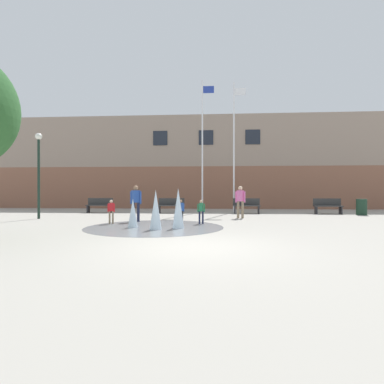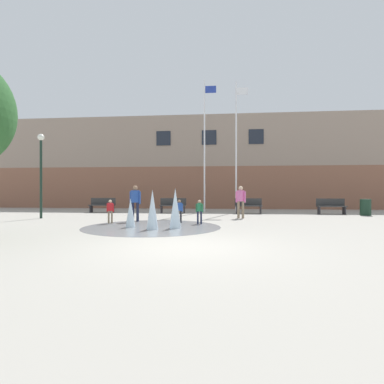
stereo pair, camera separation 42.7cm
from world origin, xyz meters
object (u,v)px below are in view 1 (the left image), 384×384
adult_in_red (240,199)px  flagpole_left (203,142)px  trash_can (362,207)px  park_bench_far_right (328,206)px  adult_near_bench (136,200)px  flagpole_right (234,143)px  park_bench_near_trashcan (247,206)px  park_bench_under_left_flagpole (171,205)px  lamp_post_left_lane (39,163)px  child_running (111,210)px  child_with_pink_shirt (181,209)px  park_bench_left_of_flagpoles (100,205)px  child_in_fountain (201,210)px

adult_in_red → flagpole_left: 5.97m
adult_in_red → trash_can: 7.40m
park_bench_far_right → adult_near_bench: 11.32m
adult_near_bench → flagpole_right: size_ratio=0.19×
park_bench_near_trashcan → adult_near_bench: adult_near_bench is taller
park_bench_under_left_flagpole → adult_in_red: adult_in_red is taller
flagpole_right → trash_can: (6.96, -1.90, -3.97)m
adult_in_red → trash_can: bearing=148.0°
lamp_post_left_lane → park_bench_under_left_flagpole: bearing=35.1°
adult_in_red → child_running: (-5.53, -2.94, -0.35)m
child_running → flagpole_right: size_ratio=0.12×
child_with_pink_shirt → child_running: (-2.82, -0.42, 0.00)m
child_running → trash_can: bearing=-5.0°
child_with_pink_shirt → trash_can: bearing=8.1°
park_bench_left_of_flagpoles → trash_can: bearing=-2.6°
park_bench_far_right → lamp_post_left_lane: bearing=-165.0°
park_bench_near_trashcan → park_bench_under_left_flagpole: bearing=179.5°
adult_in_red → flagpole_left: flagpole_left is taller
child_running → lamp_post_left_lane: (-4.27, 1.93, 2.11)m
trash_can → child_in_fountain: bearing=-149.6°
park_bench_under_left_flagpole → child_with_pink_shirt: child_with_pink_shirt is taller
adult_in_red → trash_can: size_ratio=1.77×
flagpole_right → lamp_post_left_lane: 11.30m
park_bench_near_trashcan → flagpole_left: bearing=154.9°
park_bench_far_right → child_with_pink_shirt: size_ratio=1.62×
child_running → flagpole_left: (3.52, 7.28, 3.93)m
park_bench_left_of_flagpoles → adult_in_red: adult_in_red is taller
adult_near_bench → park_bench_under_left_flagpole: bearing=43.8°
adult_near_bench → lamp_post_left_lane: lamp_post_left_lane is taller
park_bench_left_of_flagpoles → trash_can: (15.34, -0.70, -0.03)m
trash_can → flagpole_right: bearing=164.7°
child_with_pink_shirt → park_bench_left_of_flagpoles: bearing=116.0°
child_with_pink_shirt → child_running: same height
flagpole_left → flagpole_right: flagpole_left is taller
lamp_post_left_lane → trash_can: bearing=11.6°
child_in_fountain → lamp_post_left_lane: size_ratio=0.24×
park_bench_under_left_flagpole → child_running: 6.29m
park_bench_far_right → adult_near_bench: adult_near_bench is taller
park_bench_under_left_flagpole → flagpole_right: bearing=17.2°
park_bench_near_trashcan → adult_in_red: (-0.65, -3.09, 0.45)m
park_bench_near_trashcan → park_bench_far_right: size_ratio=1.00×
park_bench_under_left_flagpole → trash_can: 10.89m
flagpole_right → child_in_fountain: bearing=-104.7°
child_in_fountain → adult_in_red: (1.84, 2.73, 0.35)m
park_bench_far_right → flagpole_right: bearing=166.6°
adult_in_red → flagpole_left: (-2.01, 4.34, 3.57)m
child_with_pink_shirt → flagpole_right: (2.72, 6.86, 3.84)m
park_bench_left_of_flagpoles → park_bench_under_left_flagpole: bearing=-0.1°
adult_near_bench → flagpole_right: 8.68m
child_in_fountain → lamp_post_left_lane: 8.41m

